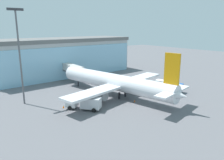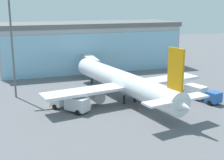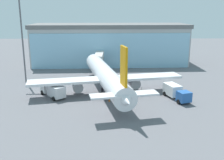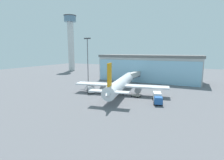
# 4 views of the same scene
# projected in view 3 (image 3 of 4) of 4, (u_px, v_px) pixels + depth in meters

# --- Properties ---
(ground) EXTENTS (240.00, 240.00, 0.00)m
(ground) POSITION_uv_depth(u_px,v_px,m) (111.00, 107.00, 47.83)
(ground) COLOR slate
(terminal_building) EXTENTS (50.05, 17.44, 12.91)m
(terminal_building) POSITION_uv_depth(u_px,v_px,m) (110.00, 44.00, 85.54)
(terminal_building) COLOR #B0B0B0
(terminal_building) RESTS_ON ground
(jet_bridge) EXTENTS (2.67, 14.89, 5.47)m
(jet_bridge) POSITION_uv_depth(u_px,v_px,m) (100.00, 57.00, 75.62)
(jet_bridge) COLOR beige
(jet_bridge) RESTS_ON ground
(apron_light_mast) EXTENTS (3.20, 0.40, 20.42)m
(apron_light_mast) POSITION_uv_depth(u_px,v_px,m) (22.00, 33.00, 61.10)
(apron_light_mast) COLOR #59595E
(apron_light_mast) RESTS_ON ground
(airplane) EXTENTS (32.45, 36.50, 11.77)m
(airplane) POSITION_uv_depth(u_px,v_px,m) (106.00, 76.00, 55.73)
(airplane) COLOR silver
(airplane) RESTS_ON ground
(catering_truck) EXTENTS (6.29, 7.07, 2.65)m
(catering_truck) POSITION_uv_depth(u_px,v_px,m) (53.00, 90.00, 53.06)
(catering_truck) COLOR silver
(catering_truck) RESTS_ON ground
(fuel_truck) EXTENTS (4.28, 7.62, 2.65)m
(fuel_truck) POSITION_uv_depth(u_px,v_px,m) (176.00, 92.00, 51.83)
(fuel_truck) COLOR #2659A5
(fuel_truck) RESTS_ON ground
(baggage_cart) EXTENTS (3.08, 2.16, 1.50)m
(baggage_cart) POSITION_uv_depth(u_px,v_px,m) (136.00, 92.00, 54.68)
(baggage_cart) COLOR #9E998C
(baggage_cart) RESTS_ON ground
(safety_cone_nose) EXTENTS (0.36, 0.36, 0.55)m
(safety_cone_nose) POSITION_uv_depth(u_px,v_px,m) (109.00, 100.00, 50.70)
(safety_cone_nose) COLOR orange
(safety_cone_nose) RESTS_ON ground
(safety_cone_wingtip) EXTENTS (0.36, 0.36, 0.55)m
(safety_cone_wingtip) POSITION_uv_depth(u_px,v_px,m) (42.00, 91.00, 56.61)
(safety_cone_wingtip) COLOR orange
(safety_cone_wingtip) RESTS_ON ground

